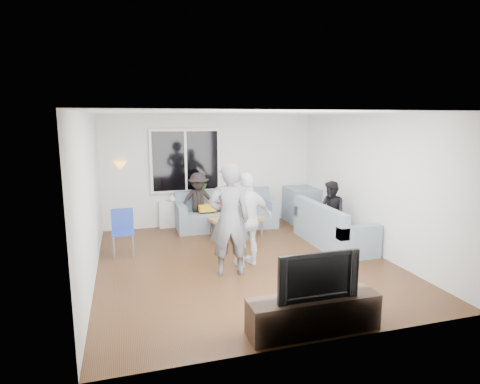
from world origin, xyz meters
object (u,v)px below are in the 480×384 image
object	(u,v)px
side_chair	(123,233)
spectator_back	(198,201)
sofa_back_section	(226,210)
tv_console	(313,314)
television	(315,274)
player_right	(248,220)
sofa_right_section	(334,224)
coffee_table	(236,227)
floor_lamp	(122,196)
spectator_right	(331,212)
player_left	(229,220)

from	to	relation	value
side_chair	spectator_back	size ratio (longest dim) A/B	0.65
sofa_back_section	side_chair	xyz separation A→B (m)	(-2.31, -1.34, 0.01)
tv_console	television	xyz separation A→B (m)	(0.00, 0.00, 0.51)
player_right	tv_console	world-z (taller)	player_right
sofa_right_section	player_right	distance (m)	2.14
coffee_table	floor_lamp	xyz separation A→B (m)	(-2.35, 1.22, 0.58)
player_right	spectator_right	xyz separation A→B (m)	(2.01, 0.75, -0.17)
sofa_right_section	tv_console	size ratio (longest dim) A/B	1.25
coffee_table	player_right	world-z (taller)	player_right
floor_lamp	player_right	bearing A→B (deg)	-55.44
spectator_back	spectator_right	bearing A→B (deg)	-31.02
side_chair	television	size ratio (longest dim) A/B	0.86
sofa_right_section	coffee_table	xyz separation A→B (m)	(-1.72, 1.14, -0.22)
player_right	player_left	bearing A→B (deg)	23.65
sofa_back_section	side_chair	world-z (taller)	side_chair
player_right	television	size ratio (longest dim) A/B	1.62
sofa_back_section	player_left	distance (m)	2.87
sofa_back_section	tv_console	distance (m)	4.78
coffee_table	player_right	bearing A→B (deg)	-99.57
player_left	television	xyz separation A→B (m)	(0.50, -2.02, -0.19)
sofa_back_section	television	distance (m)	4.78
coffee_table	side_chair	bearing A→B (deg)	-164.40
television	floor_lamp	bearing A→B (deg)	112.07
sofa_right_section	player_left	xyz separation A→B (m)	(-2.42, -0.93, 0.49)
spectator_right	spectator_back	size ratio (longest dim) A/B	0.97
coffee_table	player_right	xyz separation A→B (m)	(-0.30, -1.77, 0.61)
sofa_back_section	side_chair	distance (m)	2.67
sofa_back_section	floor_lamp	size ratio (longest dim) A/B	1.47
tv_console	television	bearing A→B (deg)	0.00
sofa_back_section	player_left	xyz separation A→B (m)	(-0.66, -2.75, 0.49)
floor_lamp	player_left	bearing A→B (deg)	-63.32
side_chair	floor_lamp	bearing A→B (deg)	89.19
coffee_table	floor_lamp	world-z (taller)	floor_lamp
sofa_right_section	floor_lamp	distance (m)	4.72
sofa_right_section	tv_console	distance (m)	3.52
side_chair	spectator_back	bearing A→B (deg)	38.64
sofa_right_section	coffee_table	bearing A→B (deg)	56.32
coffee_table	side_chair	distance (m)	2.46
sofa_back_section	spectator_back	size ratio (longest dim) A/B	1.75
side_chair	player_right	xyz separation A→B (m)	(2.06, -1.11, 0.38)
floor_lamp	spectator_back	bearing A→B (deg)	-17.00
sofa_back_section	side_chair	size ratio (longest dim) A/B	2.67
coffee_table	player_left	size ratio (longest dim) A/B	0.60
sofa_back_section	floor_lamp	bearing A→B (deg)	166.88
side_chair	sofa_back_section	bearing A→B (deg)	29.29
coffee_table	tv_console	xyz separation A→B (m)	(-0.20, -4.09, 0.02)
sofa_right_section	side_chair	size ratio (longest dim) A/B	2.33
coffee_table	player_right	size ratio (longest dim) A/B	0.68
coffee_table	sofa_right_section	bearing A→B (deg)	-33.68
television	tv_console	bearing A→B (deg)	180.00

